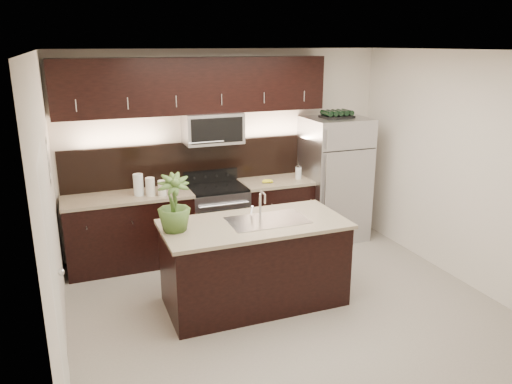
% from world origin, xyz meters
% --- Properties ---
extents(ground, '(4.50, 4.50, 0.00)m').
position_xyz_m(ground, '(0.00, 0.00, 0.00)').
color(ground, gray).
rests_on(ground, ground).
extents(room_walls, '(4.52, 4.02, 2.71)m').
position_xyz_m(room_walls, '(-0.11, -0.04, 1.70)').
color(room_walls, beige).
rests_on(room_walls, ground).
extents(counter_run, '(3.51, 0.65, 0.94)m').
position_xyz_m(counter_run, '(-0.46, 1.69, 0.47)').
color(counter_run, black).
rests_on(counter_run, ground).
extents(upper_fixtures, '(3.49, 0.40, 1.66)m').
position_xyz_m(upper_fixtures, '(-0.43, 1.84, 2.14)').
color(upper_fixtures, black).
rests_on(upper_fixtures, counter_run).
extents(island, '(1.96, 0.96, 0.94)m').
position_xyz_m(island, '(-0.28, 0.20, 0.47)').
color(island, black).
rests_on(island, ground).
extents(sink_faucet, '(0.84, 0.50, 0.28)m').
position_xyz_m(sink_faucet, '(-0.13, 0.21, 0.96)').
color(sink_faucet, silver).
rests_on(sink_faucet, island).
extents(refrigerator, '(0.85, 0.77, 1.77)m').
position_xyz_m(refrigerator, '(1.50, 1.63, 0.88)').
color(refrigerator, '#B2B2B7').
rests_on(refrigerator, ground).
extents(wine_rack, '(0.44, 0.27, 0.10)m').
position_xyz_m(wine_rack, '(1.50, 1.63, 1.82)').
color(wine_rack, black).
rests_on(wine_rack, refrigerator).
extents(plant, '(0.37, 0.37, 0.59)m').
position_xyz_m(plant, '(-1.12, 0.27, 1.23)').
color(plant, '#3D5C24').
rests_on(plant, island).
extents(canisters, '(0.38, 0.23, 0.27)m').
position_xyz_m(canisters, '(-1.17, 1.60, 1.06)').
color(canisters, silver).
rests_on(canisters, counter_run).
extents(french_press, '(0.09, 0.09, 0.26)m').
position_xyz_m(french_press, '(0.93, 1.64, 1.04)').
color(french_press, silver).
rests_on(french_press, counter_run).
extents(bananas, '(0.18, 0.15, 0.05)m').
position_xyz_m(bananas, '(0.40, 1.61, 0.96)').
color(bananas, yellow).
rests_on(bananas, counter_run).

